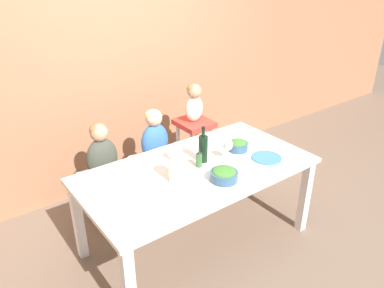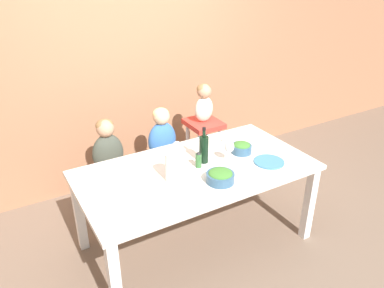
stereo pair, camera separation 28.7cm
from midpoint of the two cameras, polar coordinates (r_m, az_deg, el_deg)
ground_plane at (r=3.32m, az=-1.79°, el=-14.61°), size 14.00×14.00×0.00m
wall_back at (r=3.77m, az=-13.97°, el=12.89°), size 10.00×0.06×2.70m
dining_table at (r=2.94m, az=-1.96°, el=-5.16°), size 1.82×0.95×0.72m
chair_far_left at (r=3.47m, az=-15.43°, el=-5.88°), size 0.37×0.42×0.46m
chair_far_center at (r=3.65m, az=-7.75°, el=-3.37°), size 0.37×0.42×0.46m
chair_right_highchair at (r=3.78m, az=-1.84°, el=1.12°), size 0.32×0.35×0.74m
person_child_left at (r=3.31m, az=-16.10°, el=-1.04°), size 0.28×0.16×0.50m
person_child_center at (r=3.50m, az=-8.08°, el=1.31°), size 0.28×0.16×0.50m
person_baby_right at (r=3.63m, az=-1.94°, el=6.62°), size 0.20×0.15×0.38m
wine_bottle at (r=2.94m, az=-1.09°, el=-0.68°), size 0.07×0.07×0.30m
paper_towel_roll at (r=2.70m, az=-5.47°, el=-3.70°), size 0.11×0.11×0.22m
wine_glass_near at (r=2.97m, az=2.79°, el=-0.27°), size 0.08×0.08×0.18m
wine_glass_far at (r=2.94m, az=-5.20°, el=-0.69°), size 0.08×0.08×0.18m
salad_bowl_large at (r=2.73m, az=1.89°, el=-4.75°), size 0.21×0.21×0.09m
salad_bowl_small at (r=3.16m, az=4.45°, el=-0.24°), size 0.17×0.17×0.09m
dinner_plate_front_left at (r=2.54m, az=-9.25°, el=-8.83°), size 0.24×0.24×0.01m
dinner_plate_back_left at (r=2.88m, az=-12.06°, el=-4.55°), size 0.24×0.24×0.01m
dinner_plate_back_right at (r=3.39m, az=3.18°, el=0.96°), size 0.24×0.24×0.01m
dinner_plate_front_right at (r=3.07m, az=8.70°, el=-2.15°), size 0.24×0.24×0.01m
condiment_bottle_hot_sauce at (r=2.89m, az=-1.76°, el=-2.41°), size 0.05×0.05×0.14m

